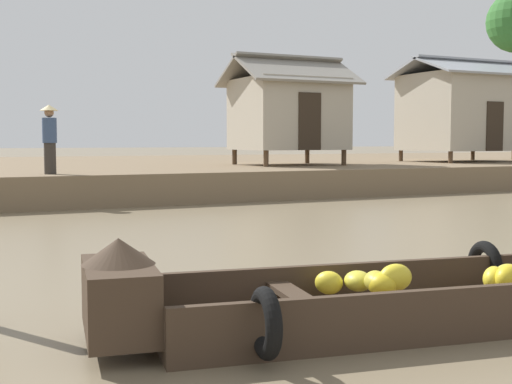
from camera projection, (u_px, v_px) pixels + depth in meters
The scene contains 6 objects.
ground_plane at pixel (193, 248), 10.11m from camera, with size 300.00×300.00×0.00m, color #7A6B51.
riverbank_strip at pixel (32, 174), 24.83m from camera, with size 160.00×20.00×0.79m, color #756047.
banana_boat at pixel (396, 294), 5.88m from camera, with size 5.30×1.97×0.85m.
stilt_house_mid_left at pixel (288, 112), 22.66m from camera, with size 3.95×3.25×3.61m.
stilt_house_mid_right at pixel (464, 111), 26.36m from camera, with size 4.83×3.72×3.96m.
vendor_person at pixel (50, 136), 16.38m from camera, with size 0.44×0.44×1.66m.
Camera 1 is at (-3.55, 0.58, 1.59)m, focal length 48.05 mm.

